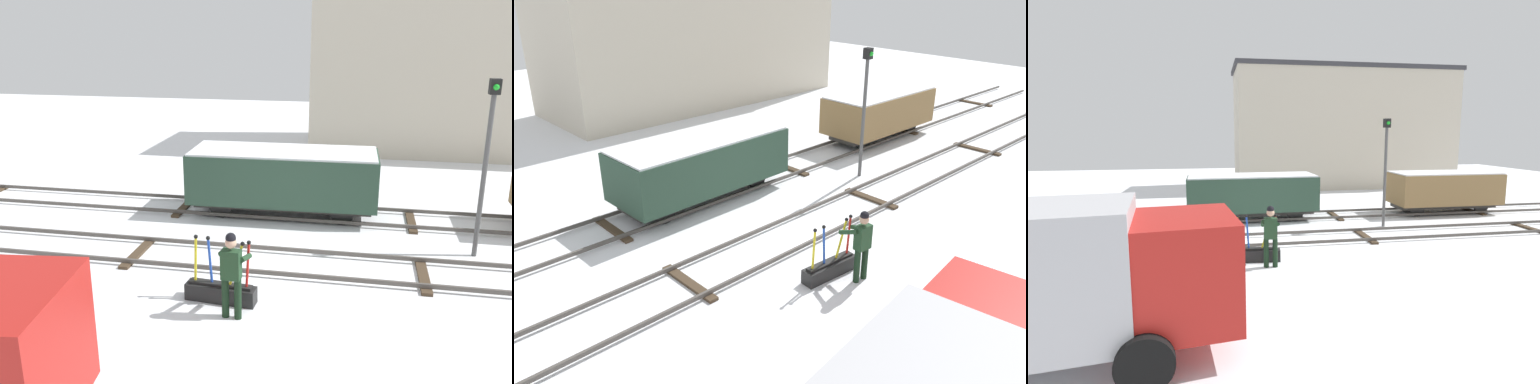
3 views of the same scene
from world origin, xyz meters
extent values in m
plane|color=white|center=(0.00, 0.00, 0.00)|extent=(60.00, 60.00, 0.00)
cube|color=#4C4742|center=(0.00, -0.72, 0.13)|extent=(44.00, 0.07, 0.10)
cube|color=#4C4742|center=(0.00, 0.72, 0.13)|extent=(44.00, 0.07, 0.10)
cube|color=#423323|center=(-3.52, 0.00, 0.04)|extent=(0.24, 1.94, 0.08)
cube|color=#423323|center=(3.52, 0.00, 0.04)|extent=(0.24, 1.94, 0.08)
cube|color=#4C4742|center=(0.00, 3.02, 0.13)|extent=(44.00, 0.07, 0.10)
cube|color=#4C4742|center=(0.00, 4.46, 0.13)|extent=(44.00, 0.07, 0.10)
cube|color=#423323|center=(-3.52, 3.74, 0.04)|extent=(0.24, 1.94, 0.08)
cube|color=#423323|center=(3.52, 3.74, 0.04)|extent=(0.24, 1.94, 0.08)
cube|color=black|center=(-0.82, -2.01, 0.18)|extent=(1.55, 0.49, 0.36)
cube|color=black|center=(-0.82, -2.01, 0.39)|extent=(1.38, 0.32, 0.06)
cylinder|color=yellow|center=(-1.36, -1.96, 0.88)|extent=(0.10, 0.06, 1.05)
sphere|color=black|center=(-1.34, -1.96, 1.41)|extent=(0.09, 0.09, 0.09)
cylinder|color=#1E47B7|center=(-1.04, -1.99, 0.88)|extent=(0.13, 0.07, 1.05)
sphere|color=black|center=(-1.07, -1.99, 1.41)|extent=(0.09, 0.09, 0.09)
cylinder|color=yellow|center=(-0.48, -2.04, 0.86)|extent=(0.36, 0.09, 1.02)
sphere|color=black|center=(-0.33, -2.05, 1.37)|extent=(0.09, 0.09, 0.09)
cylinder|color=red|center=(-0.22, -2.06, 0.88)|extent=(0.12, 0.07, 1.05)
sphere|color=black|center=(-0.19, -2.06, 1.41)|extent=(0.09, 0.09, 0.09)
cylinder|color=black|center=(-0.56, -2.62, 0.43)|extent=(0.15, 0.15, 0.85)
cylinder|color=black|center=(-0.30, -2.64, 0.43)|extent=(0.15, 0.15, 0.85)
cube|color=#1E3D23|center=(-0.43, -2.63, 1.16)|extent=(0.40, 0.27, 0.61)
sphere|color=tan|center=(-0.43, -2.63, 1.62)|extent=(0.23, 0.23, 0.23)
sphere|color=black|center=(-0.43, -2.63, 1.71)|extent=(0.21, 0.21, 0.21)
cylinder|color=#1E3D23|center=(-0.61, -2.35, 1.25)|extent=(0.16, 0.57, 0.33)
cylinder|color=#1E3D23|center=(-0.19, -2.37, 1.20)|extent=(0.16, 0.59, 0.25)
cube|color=black|center=(-1.71, -6.55, 1.83)|extent=(0.26, 1.78, 0.76)
cylinder|color=black|center=(-3.37, -5.63, 0.45)|extent=(0.92, 0.36, 0.90)
cylinder|color=#4C4C4C|center=(4.91, 1.54, 2.04)|extent=(0.12, 0.12, 4.08)
cube|color=black|center=(4.91, 1.54, 4.26)|extent=(0.24, 0.24, 0.36)
sphere|color=green|center=(4.91, 1.41, 4.26)|extent=(0.14, 0.14, 0.14)
cube|color=beige|center=(7.32, 14.65, 4.05)|extent=(15.40, 5.69, 8.10)
cube|color=#2D2B28|center=(-0.34, 3.74, 0.40)|extent=(5.36, 1.43, 0.20)
cube|color=#284233|center=(-0.34, 3.74, 1.24)|extent=(5.66, 2.30, 1.47)
cube|color=white|center=(-0.34, 3.74, 2.00)|extent=(5.55, 2.21, 0.06)
cylinder|color=black|center=(-2.15, 3.10, 0.35)|extent=(0.70, 0.12, 0.70)
cylinder|color=black|center=(-2.17, 4.30, 0.35)|extent=(0.70, 0.12, 0.70)
cylinder|color=black|center=(1.50, 3.18, 0.35)|extent=(0.70, 0.12, 0.70)
cylinder|color=black|center=(1.47, 4.38, 0.35)|extent=(0.70, 0.12, 0.70)
camera|label=1|loc=(1.91, -12.06, 5.61)|focal=38.18mm
camera|label=2|loc=(-9.37, -8.99, 7.02)|focal=37.15mm
camera|label=3|loc=(-1.98, -13.65, 3.90)|focal=27.85mm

